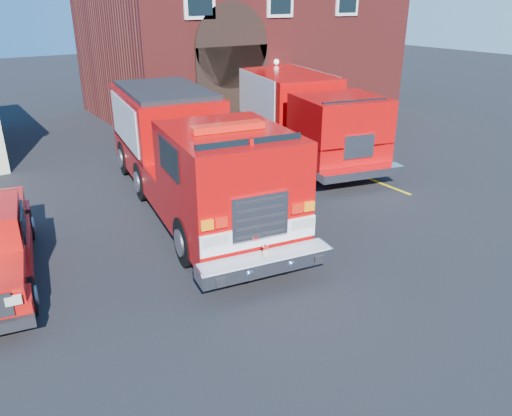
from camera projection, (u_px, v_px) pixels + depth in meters
ground at (231, 238)px, 13.31m from camera, size 100.00×100.00×0.00m
parking_stripe_near at (377, 182)px, 17.37m from camera, size 0.12×3.00×0.01m
parking_stripe_mid at (321, 160)px, 19.68m from camera, size 0.12×3.00×0.01m
parking_stripe_far at (276, 143)px, 21.98m from camera, size 0.12×3.00×0.01m
fire_station at (240, 31)px, 26.96m from camera, size 15.20×10.20×8.45m
fire_engine at (189, 153)px, 14.79m from camera, size 4.50×10.84×3.24m
secondary_truck at (299, 112)px, 20.09m from camera, size 4.90×9.81×3.05m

